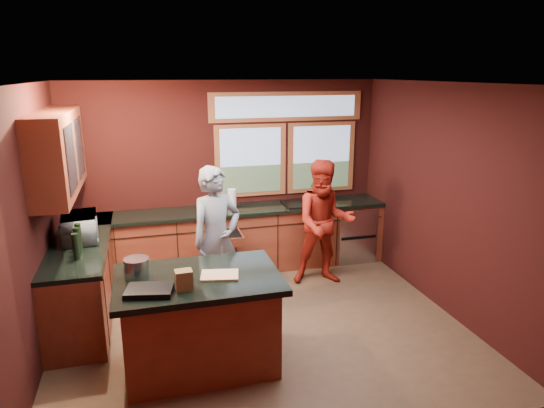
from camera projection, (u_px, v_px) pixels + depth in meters
name	position (u px, v px, depth m)	size (l,w,h in m)	color
floor	(261.00, 326.00, 5.55)	(4.50, 4.50, 0.00)	brown
room_shell	(199.00, 169.00, 5.22)	(4.52, 4.02, 2.71)	black
back_counter	(246.00, 238.00, 7.06)	(4.50, 0.64, 0.93)	maroon
left_counter	(83.00, 277.00, 5.72)	(0.64, 2.30, 0.93)	maroon
island	(200.00, 321.00, 4.70)	(1.55, 1.05, 0.95)	maroon
person_grey	(217.00, 240.00, 5.74)	(0.65, 0.42, 1.77)	slate
person_red	(325.00, 223.00, 6.49)	(0.83, 0.65, 1.70)	maroon
microwave	(80.00, 228.00, 5.55)	(0.56, 0.38, 0.31)	#999999
potted_plant	(320.00, 189.00, 7.22)	(0.34, 0.29, 0.37)	#999999
paper_towel	(232.00, 199.00, 6.85)	(0.12, 0.12, 0.28)	white
cutting_board	(220.00, 275.00, 4.57)	(0.35, 0.25, 0.02)	tan
stock_pot	(137.00, 267.00, 4.55)	(0.24, 0.24, 0.18)	#B1B1B6
paper_bag	(184.00, 280.00, 4.28)	(0.15, 0.12, 0.18)	brown
black_tray	(149.00, 291.00, 4.22)	(0.40, 0.28, 0.05)	black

